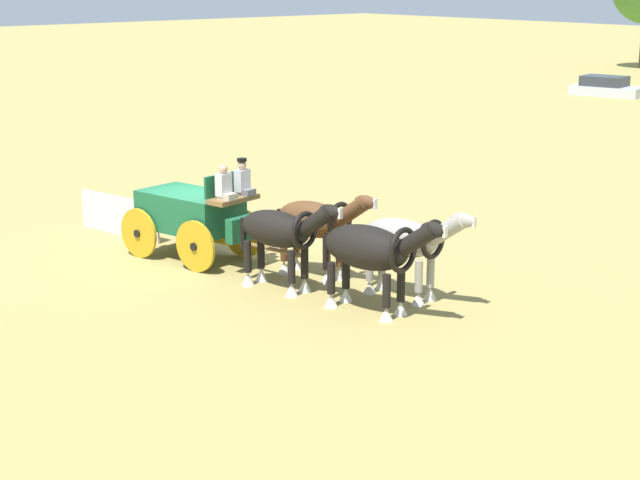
{
  "coord_description": "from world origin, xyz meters",
  "views": [
    {
      "loc": [
        21.62,
        -14.37,
        7.22
      ],
      "look_at": [
        4.31,
        0.67,
        1.2
      ],
      "focal_mm": 57.9,
      "sensor_mm": 36.0,
      "label": 1
    }
  ],
  "objects": [
    {
      "name": "draft_horse_lead_near",
      "position": [
        6.04,
        1.72,
        1.33
      ],
      "size": [
        2.96,
        1.19,
        2.2
      ],
      "color": "#9E998E",
      "rests_on": "ground"
    },
    {
      "name": "draft_horse_lead_off",
      "position": [
        6.25,
        0.44,
        1.39
      ],
      "size": [
        3.15,
        1.32,
        2.26
      ],
      "color": "black",
      "rests_on": "ground"
    },
    {
      "name": "show_wagon",
      "position": [
        0.17,
        0.03,
        1.2
      ],
      "size": [
        5.66,
        2.34,
        2.73
      ],
      "color": "#195B38",
      "rests_on": "ground"
    },
    {
      "name": "draft_horse_rear_near",
      "position": [
        3.48,
        1.27,
        1.35
      ],
      "size": [
        2.96,
        1.2,
        2.23
      ],
      "color": "brown",
      "rests_on": "ground"
    },
    {
      "name": "sponsor_banner",
      "position": [
        -3.27,
        -0.19,
        0.55
      ],
      "size": [
        3.16,
        0.61,
        1.1
      ],
      "primitive_type": "cube",
      "rotation": [
        0.0,
        0.0,
        0.17
      ],
      "color": "silver",
      "rests_on": "ground"
    },
    {
      "name": "parked_vehicle_a",
      "position": [
        -13.46,
        38.56,
        0.49
      ],
      "size": [
        4.45,
        2.71,
        1.15
      ],
      "color": "silver",
      "rests_on": "ground"
    },
    {
      "name": "ground_plane",
      "position": [
        0.0,
        0.0,
        0.0
      ],
      "size": [
        220.0,
        220.0,
        0.0
      ],
      "primitive_type": "plane",
      "color": "#9E8C4C"
    },
    {
      "name": "draft_horse_rear_off",
      "position": [
        3.71,
        -0.01,
        1.37
      ],
      "size": [
        2.98,
        1.18,
        2.24
      ],
      "color": "black",
      "rests_on": "ground"
    }
  ]
}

